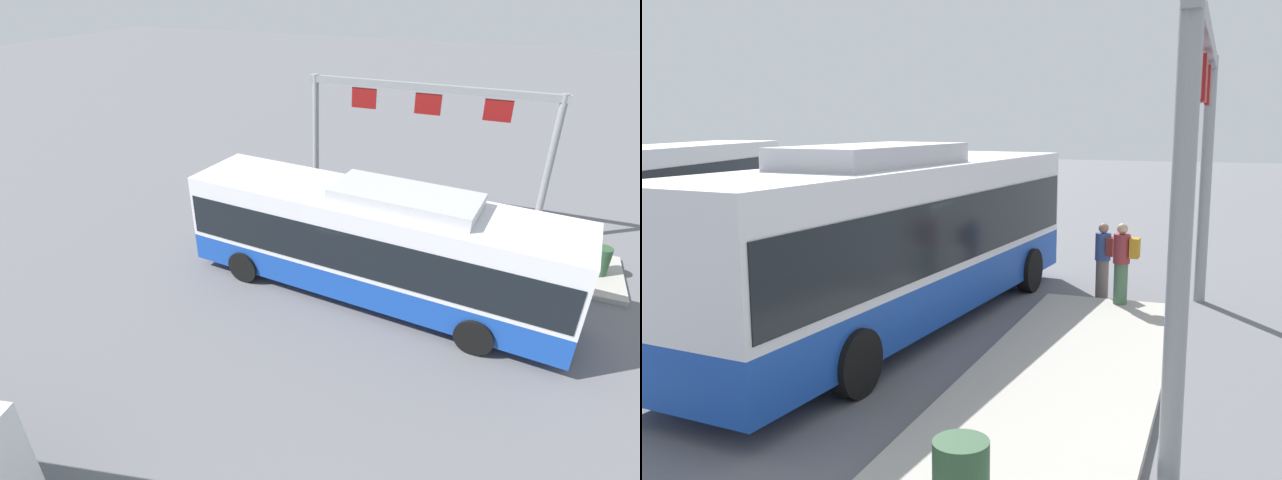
{
  "view_description": "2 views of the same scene",
  "coord_description": "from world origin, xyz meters",
  "views": [
    {
      "loc": [
        -3.38,
        11.95,
        8.58
      ],
      "look_at": [
        1.78,
        -0.36,
        1.24
      ],
      "focal_mm": 27.81,
      "sensor_mm": 36.0,
      "label": 1
    },
    {
      "loc": [
        -11.91,
        -5.65,
        3.87
      ],
      "look_at": [
        2.37,
        -0.34,
        1.32
      ],
      "focal_mm": 40.0,
      "sensor_mm": 36.0,
      "label": 2
    }
  ],
  "objects": [
    {
      "name": "ground_plane",
      "position": [
        0.0,
        0.0,
        0.0
      ],
      "size": [
        120.0,
        120.0,
        0.0
      ],
      "primitive_type": "plane",
      "color": "slate"
    },
    {
      "name": "platform_curb",
      "position": [
        -2.11,
        -3.55,
        0.08
      ],
      "size": [
        10.0,
        2.8,
        0.16
      ],
      "primitive_type": "cube",
      "color": "#B2ADA3",
      "rests_on": "ground"
    },
    {
      "name": "bus_main",
      "position": [
        -0.01,
        0.0,
        1.81
      ],
      "size": [
        11.24,
        3.53,
        3.46
      ],
      "rotation": [
        0.0,
        0.0,
        -0.09
      ],
      "color": "#1947AD",
      "rests_on": "ground"
    },
    {
      "name": "person_boarding",
      "position": [
        2.55,
        -3.77,
        1.05
      ],
      "size": [
        0.36,
        0.53,
        1.67
      ],
      "rotation": [
        0.0,
        0.0,
        1.52
      ],
      "color": "#476B4C",
      "rests_on": "platform_curb"
    },
    {
      "name": "person_waiting_near",
      "position": [
        3.55,
        -3.23,
        0.89
      ],
      "size": [
        0.52,
        0.6,
        1.67
      ],
      "rotation": [
        0.0,
        0.0,
        1.09
      ],
      "color": "slate",
      "rests_on": "ground"
    },
    {
      "name": "platform_sign_gantry",
      "position": [
        -0.18,
        -5.24,
        3.73
      ],
      "size": [
        8.77,
        0.24,
        5.2
      ],
      "color": "gray",
      "rests_on": "ground"
    },
    {
      "name": "trash_bin",
      "position": [
        -6.34,
        -3.57,
        0.61
      ],
      "size": [
        0.52,
        0.52,
        0.9
      ],
      "primitive_type": "cylinder",
      "color": "#2D5133",
      "rests_on": "platform_curb"
    }
  ]
}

